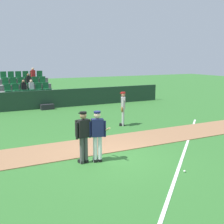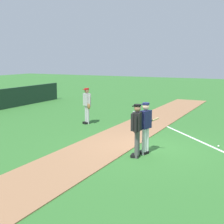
{
  "view_description": "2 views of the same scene",
  "coord_description": "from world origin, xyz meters",
  "px_view_note": "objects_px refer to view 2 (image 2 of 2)",
  "views": [
    {
      "loc": [
        -4.49,
        -8.9,
        3.52
      ],
      "look_at": [
        1.09,
        1.85,
        1.28
      ],
      "focal_mm": 47.74,
      "sensor_mm": 36.0,
      "label": 1
    },
    {
      "loc": [
        -10.37,
        -3.8,
        3.25
      ],
      "look_at": [
        0.92,
        1.86,
        1.08
      ],
      "focal_mm": 51.62,
      "sensor_mm": 36.0,
      "label": 2
    }
  ],
  "objects_px": {
    "batter_navy_jersey": "(146,126)",
    "umpire_home_plate": "(137,128)",
    "runner_grey_jersey": "(87,104)",
    "baseball": "(218,146)"
  },
  "relations": [
    {
      "from": "batter_navy_jersey",
      "to": "baseball",
      "type": "height_order",
      "value": "batter_navy_jersey"
    },
    {
      "from": "runner_grey_jersey",
      "to": "batter_navy_jersey",
      "type": "bearing_deg",
      "value": -128.35
    },
    {
      "from": "batter_navy_jersey",
      "to": "baseball",
      "type": "bearing_deg",
      "value": -46.47
    },
    {
      "from": "umpire_home_plate",
      "to": "baseball",
      "type": "bearing_deg",
      "value": -42.19
    },
    {
      "from": "umpire_home_plate",
      "to": "baseball",
      "type": "height_order",
      "value": "umpire_home_plate"
    },
    {
      "from": "batter_navy_jersey",
      "to": "umpire_home_plate",
      "type": "bearing_deg",
      "value": 164.36
    },
    {
      "from": "batter_navy_jersey",
      "to": "umpire_home_plate",
      "type": "xyz_separation_m",
      "value": [
        -0.47,
        0.13,
        0.03
      ]
    },
    {
      "from": "batter_navy_jersey",
      "to": "runner_grey_jersey",
      "type": "bearing_deg",
      "value": 51.65
    },
    {
      "from": "runner_grey_jersey",
      "to": "baseball",
      "type": "distance_m",
      "value": 6.67
    },
    {
      "from": "umpire_home_plate",
      "to": "runner_grey_jersey",
      "type": "relative_size",
      "value": 1.0
    }
  ]
}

